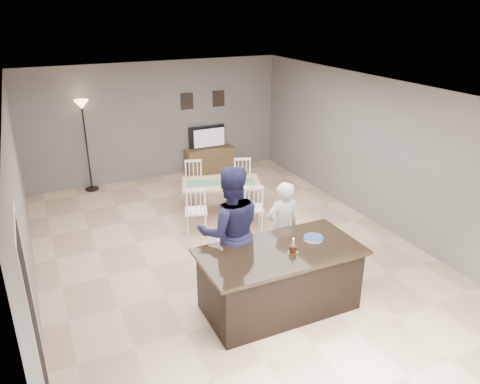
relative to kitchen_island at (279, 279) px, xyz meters
name	(u,v)px	position (x,y,z in m)	size (l,w,h in m)	color
floor	(226,249)	(0.00, 1.80, -0.45)	(8.00, 8.00, 0.00)	tan
room_shell	(225,155)	(0.00, 1.80, 1.22)	(8.00, 8.00, 8.00)	slate
kitchen_island	(279,279)	(0.00, 0.00, 0.00)	(2.15, 1.10, 0.90)	black
tv_console	(210,160)	(1.20, 5.57, -0.15)	(1.20, 0.40, 0.60)	brown
television	(208,137)	(1.20, 5.64, 0.41)	(0.91, 0.12, 0.53)	black
tv_screen_glow	(209,138)	(1.20, 5.56, 0.42)	(0.78, 0.78, 0.00)	#DF5718
picture_frames	(203,100)	(1.15, 5.78, 1.30)	(1.10, 0.02, 0.38)	black
doorway	(31,307)	(-2.99, -0.50, 0.80)	(0.00, 2.10, 2.65)	black
woman	(282,227)	(0.52, 0.84, 0.28)	(0.54, 0.35, 1.47)	silver
man	(230,232)	(-0.43, 0.65, 0.51)	(0.93, 0.73, 1.92)	#1C1B3D
birthday_cake	(293,249)	(0.12, -0.12, 0.50)	(0.14, 0.14, 0.21)	gold
plate_stack	(313,238)	(0.55, 0.06, 0.47)	(0.27, 0.27, 0.04)	white
dining_table	(221,188)	(0.46, 3.09, 0.12)	(1.87, 2.03, 0.91)	tan
floor_lamp	(84,121)	(-1.64, 5.59, 1.11)	(0.30, 0.30, 2.01)	black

